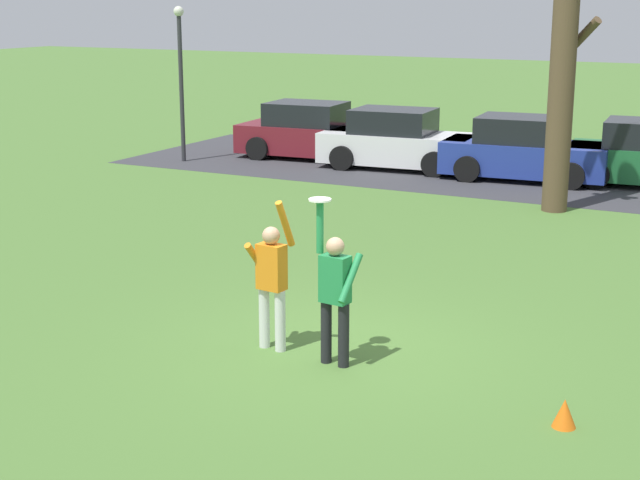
{
  "coord_description": "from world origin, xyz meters",
  "views": [
    {
      "loc": [
        5.17,
        -10.57,
        4.48
      ],
      "look_at": [
        -0.27,
        0.07,
        1.44
      ],
      "focal_mm": 53.54,
      "sensor_mm": 36.0,
      "label": 1
    }
  ],
  "objects_px": {
    "bare_tree_tall": "(563,57)",
    "person_catcher": "(335,290)",
    "person_defender": "(272,277)",
    "parked_car_white": "(397,141)",
    "lamppost_by_lot": "(181,68)",
    "frisbee_disc": "(320,200)",
    "field_cone_orange": "(564,413)",
    "parked_car_maroon": "(310,133)",
    "parked_car_blue": "(524,151)"
  },
  "relations": [
    {
      "from": "person_defender",
      "to": "parked_car_white",
      "type": "relative_size",
      "value": 0.48
    },
    {
      "from": "lamppost_by_lot",
      "to": "field_cone_orange",
      "type": "xyz_separation_m",
      "value": [
        13.59,
        -12.36,
        -2.43
      ]
    },
    {
      "from": "person_catcher",
      "to": "parked_car_white",
      "type": "distance_m",
      "value": 14.4
    },
    {
      "from": "parked_car_maroon",
      "to": "bare_tree_tall",
      "type": "relative_size",
      "value": 0.61
    },
    {
      "from": "field_cone_orange",
      "to": "person_defender",
      "type": "bearing_deg",
      "value": 171.1
    },
    {
      "from": "person_defender",
      "to": "parked_car_white",
      "type": "xyz_separation_m",
      "value": [
        -3.85,
        13.45,
        -0.25
      ]
    },
    {
      "from": "parked_car_blue",
      "to": "lamppost_by_lot",
      "type": "relative_size",
      "value": 0.99
    },
    {
      "from": "parked_car_blue",
      "to": "field_cone_orange",
      "type": "distance_m",
      "value": 14.65
    },
    {
      "from": "person_defender",
      "to": "frisbee_disc",
      "type": "bearing_deg",
      "value": 0.0
    },
    {
      "from": "person_catcher",
      "to": "frisbee_disc",
      "type": "distance_m",
      "value": 1.13
    },
    {
      "from": "person_catcher",
      "to": "person_defender",
      "type": "xyz_separation_m",
      "value": [
        -0.97,
        0.12,
        -0.0
      ]
    },
    {
      "from": "bare_tree_tall",
      "to": "lamppost_by_lot",
      "type": "relative_size",
      "value": 1.62
    },
    {
      "from": "person_catcher",
      "to": "frisbee_disc",
      "type": "relative_size",
      "value": 7.44
    },
    {
      "from": "person_defender",
      "to": "lamppost_by_lot",
      "type": "relative_size",
      "value": 0.48
    },
    {
      "from": "person_catcher",
      "to": "parked_car_maroon",
      "type": "relative_size",
      "value": 0.49
    },
    {
      "from": "frisbee_disc",
      "to": "field_cone_orange",
      "type": "bearing_deg",
      "value": -9.34
    },
    {
      "from": "lamppost_by_lot",
      "to": "parked_car_maroon",
      "type": "bearing_deg",
      "value": 36.15
    },
    {
      "from": "parked_car_maroon",
      "to": "parked_car_blue",
      "type": "bearing_deg",
      "value": -8.86
    },
    {
      "from": "parked_car_white",
      "to": "bare_tree_tall",
      "type": "distance_m",
      "value": 6.62
    },
    {
      "from": "person_defender",
      "to": "parked_car_maroon",
      "type": "bearing_deg",
      "value": 122.84
    },
    {
      "from": "frisbee_disc",
      "to": "bare_tree_tall",
      "type": "relative_size",
      "value": 0.04
    },
    {
      "from": "parked_car_white",
      "to": "field_cone_orange",
      "type": "relative_size",
      "value": 13.21
    },
    {
      "from": "person_defender",
      "to": "parked_car_white",
      "type": "height_order",
      "value": "person_defender"
    },
    {
      "from": "bare_tree_tall",
      "to": "field_cone_orange",
      "type": "height_order",
      "value": "bare_tree_tall"
    },
    {
      "from": "parked_car_white",
      "to": "person_defender",
      "type": "bearing_deg",
      "value": -78.47
    },
    {
      "from": "bare_tree_tall",
      "to": "lamppost_by_lot",
      "type": "bearing_deg",
      "value": 171.3
    },
    {
      "from": "bare_tree_tall",
      "to": "field_cone_orange",
      "type": "xyz_separation_m",
      "value": [
        2.72,
        -10.7,
        -3.11
      ]
    },
    {
      "from": "parked_car_maroon",
      "to": "field_cone_orange",
      "type": "xyz_separation_m",
      "value": [
        10.68,
        -14.49,
        -0.57
      ]
    },
    {
      "from": "person_defender",
      "to": "parked_car_white",
      "type": "distance_m",
      "value": 13.99
    },
    {
      "from": "person_defender",
      "to": "bare_tree_tall",
      "type": "relative_size",
      "value": 0.3
    },
    {
      "from": "frisbee_disc",
      "to": "bare_tree_tall",
      "type": "xyz_separation_m",
      "value": [
        0.5,
        10.17,
        1.18
      ]
    },
    {
      "from": "parked_car_white",
      "to": "bare_tree_tall",
      "type": "height_order",
      "value": "bare_tree_tall"
    },
    {
      "from": "parked_car_white",
      "to": "field_cone_orange",
      "type": "bearing_deg",
      "value": -65.39
    },
    {
      "from": "frisbee_disc",
      "to": "lamppost_by_lot",
      "type": "bearing_deg",
      "value": 131.24
    },
    {
      "from": "person_defender",
      "to": "field_cone_orange",
      "type": "xyz_separation_m",
      "value": [
        3.97,
        -0.62,
        -0.82
      ]
    },
    {
      "from": "person_defender",
      "to": "parked_car_maroon",
      "type": "distance_m",
      "value": 15.41
    },
    {
      "from": "person_catcher",
      "to": "parked_car_white",
      "type": "relative_size",
      "value": 0.49
    },
    {
      "from": "bare_tree_tall",
      "to": "person_catcher",
      "type": "bearing_deg",
      "value": -91.53
    },
    {
      "from": "person_catcher",
      "to": "lamppost_by_lot",
      "type": "distance_m",
      "value": 15.98
    },
    {
      "from": "frisbee_disc",
      "to": "parked_car_blue",
      "type": "height_order",
      "value": "frisbee_disc"
    },
    {
      "from": "frisbee_disc",
      "to": "field_cone_orange",
      "type": "height_order",
      "value": "frisbee_disc"
    },
    {
      "from": "parked_car_maroon",
      "to": "parked_car_blue",
      "type": "distance_m",
      "value": 6.39
    },
    {
      "from": "frisbee_disc",
      "to": "parked_car_white",
      "type": "distance_m",
      "value": 14.37
    },
    {
      "from": "parked_car_maroon",
      "to": "parked_car_blue",
      "type": "height_order",
      "value": "same"
    },
    {
      "from": "parked_car_maroon",
      "to": "lamppost_by_lot",
      "type": "bearing_deg",
      "value": -148.29
    },
    {
      "from": "person_catcher",
      "to": "lamppost_by_lot",
      "type": "xyz_separation_m",
      "value": [
        -10.59,
        11.86,
        1.6
      ]
    },
    {
      "from": "person_catcher",
      "to": "field_cone_orange",
      "type": "bearing_deg",
      "value": 177.51
    },
    {
      "from": "frisbee_disc",
      "to": "parked_car_maroon",
      "type": "relative_size",
      "value": 0.07
    },
    {
      "from": "frisbee_disc",
      "to": "parked_car_maroon",
      "type": "height_order",
      "value": "frisbee_disc"
    },
    {
      "from": "parked_car_maroon",
      "to": "bare_tree_tall",
      "type": "bearing_deg",
      "value": -29.92
    }
  ]
}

